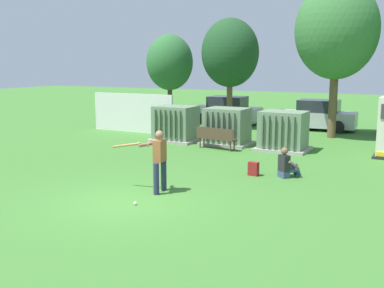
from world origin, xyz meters
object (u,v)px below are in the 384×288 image
object	(u,v)px
parked_car_leftmost	(226,111)
parked_car_left_of_center	(316,116)
seated_spectator	(287,165)
park_bench	(216,137)
transformer_west	(176,124)
transformer_mid_west	(227,127)
transformer_mid_east	(283,131)
backpack	(254,169)
batter	(158,158)
sports_ball	(135,203)

from	to	relation	value
parked_car_leftmost	parked_car_left_of_center	size ratio (longest dim) A/B	0.99
seated_spectator	park_bench	bearing A→B (deg)	139.93
transformer_west	transformer_mid_west	size ratio (longest dim) A/B	1.00
transformer_mid_east	parked_car_leftmost	bearing A→B (deg)	128.78
park_bench	transformer_mid_west	bearing A→B (deg)	92.91
backpack	transformer_mid_east	bearing A→B (deg)	95.58
transformer_mid_east	transformer_mid_west	bearing A→B (deg)	175.25
transformer_west	backpack	bearing A→B (deg)	-40.28
batter	seated_spectator	distance (m)	4.33
sports_ball	parked_car_leftmost	world-z (taller)	parked_car_leftmost
sports_ball	parked_car_leftmost	xyz separation A→B (m)	(-4.51, 16.10, 0.71)
transformer_west	transformer_mid_west	xyz separation A→B (m)	(2.46, 0.24, 0.00)
sports_ball	parked_car_leftmost	size ratio (longest dim) A/B	0.02
transformer_mid_east	batter	bearing A→B (deg)	-98.87
sports_ball	seated_spectator	xyz separation A→B (m)	(2.56, 4.67, 0.33)
transformer_mid_west	backpack	size ratio (longest dim) A/B	4.77
transformer_west	sports_ball	xyz separation A→B (m)	(3.98, -9.09, -0.74)
transformer_mid_east	park_bench	xyz separation A→B (m)	(-2.54, -1.08, -0.25)
batter	parked_car_left_of_center	bearing A→B (deg)	85.95
sports_ball	seated_spectator	distance (m)	5.33
transformer_mid_west	parked_car_leftmost	size ratio (longest dim) A/B	0.49
seated_spectator	parked_car_left_of_center	xyz separation A→B (m)	(-1.64, 11.20, 0.38)
transformer_mid_east	backpack	size ratio (longest dim) A/B	4.77
park_bench	parked_car_leftmost	size ratio (longest dim) A/B	0.43
transformer_mid_east	seated_spectator	distance (m)	4.70
park_bench	sports_ball	xyz separation A→B (m)	(1.45, -8.03, -0.49)
seated_spectator	backpack	bearing A→B (deg)	-165.22
transformer_mid_west	seated_spectator	xyz separation A→B (m)	(4.07, -4.67, -0.41)
transformer_mid_east	sports_ball	xyz separation A→B (m)	(-1.10, -9.11, -0.74)
transformer_mid_west	backpack	xyz separation A→B (m)	(3.07, -4.93, -0.57)
transformer_mid_west	backpack	bearing A→B (deg)	-58.08
transformer_mid_west	batter	xyz separation A→B (m)	(1.39, -8.02, 0.19)
seated_spectator	parked_car_leftmost	bearing A→B (deg)	121.73
park_bench	parked_car_left_of_center	xyz separation A→B (m)	(2.36, 7.83, 0.22)
seated_spectator	parked_car_left_of_center	bearing A→B (deg)	98.36
batter	sports_ball	world-z (taller)	batter
transformer_west	seated_spectator	xyz separation A→B (m)	(6.53, -4.43, -0.41)
sports_ball	parked_car_left_of_center	distance (m)	15.91
batter	parked_car_left_of_center	xyz separation A→B (m)	(1.03, 14.55, -0.22)
backpack	parked_car_leftmost	distance (m)	13.19
sports_ball	parked_car_left_of_center	size ratio (longest dim) A/B	0.02
transformer_mid_west	seated_spectator	size ratio (longest dim) A/B	2.18
transformer_mid_east	backpack	distance (m)	4.77
park_bench	backpack	size ratio (longest dim) A/B	4.18
transformer_mid_east	park_bench	bearing A→B (deg)	-156.96
transformer_mid_west	parked_car_left_of_center	xyz separation A→B (m)	(2.42, 6.53, -0.04)
transformer_mid_east	parked_car_left_of_center	distance (m)	6.75
parked_car_left_of_center	park_bench	bearing A→B (deg)	-106.76
transformer_mid_west	backpack	world-z (taller)	transformer_mid_west
park_bench	backpack	xyz separation A→B (m)	(3.00, -3.63, -0.32)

